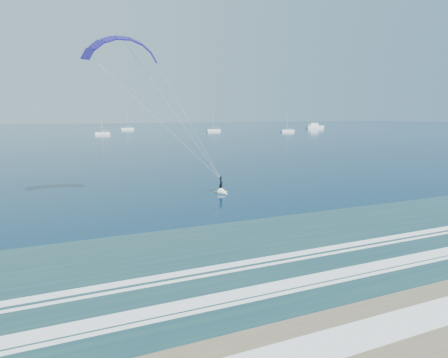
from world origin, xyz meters
TOP-DOWN VIEW (x-y plane):
  - ground at (0.00, 0.00)m, footprint 900.00×900.00m
  - kitesurfer_rig at (0.43, 30.25)m, footprint 18.56×6.24m
  - motor_yacht at (160.23, 216.57)m, footprint 13.45×3.59m
  - sailboat_1 at (13.34, 189.52)m, footprint 6.90×2.40m
  - sailboat_2 at (36.70, 247.39)m, footprint 7.87×2.40m
  - sailboat_3 at (77.59, 202.24)m, footprint 8.07×2.40m
  - sailboat_4 at (112.49, 177.94)m, footprint 8.04×2.40m

SIDE VIEW (x-z plane):
  - ground at x=0.00m, z-range 0.00..0.00m
  - sailboat_1 at x=13.34m, z-range -4.24..5.59m
  - sailboat_2 at x=36.70m, z-range -4.74..6.09m
  - sailboat_4 at x=112.49m, z-range -4.82..6.17m
  - sailboat_3 at x=77.59m, z-range -4.87..6.23m
  - motor_yacht at x=160.23m, z-range -1.42..4.35m
  - kitesurfer_rig at x=0.43m, z-range 0.41..18.98m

